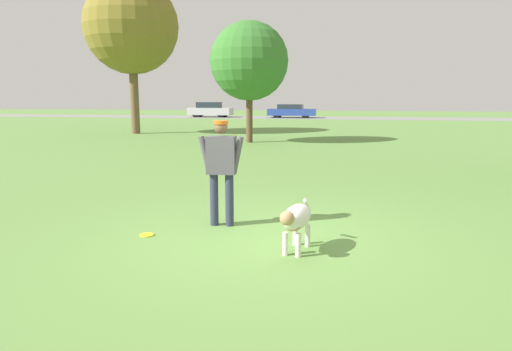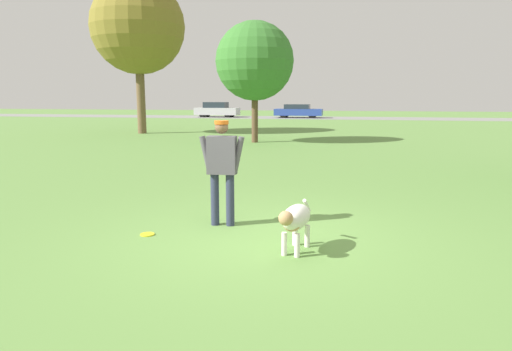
{
  "view_description": "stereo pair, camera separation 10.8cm",
  "coord_description": "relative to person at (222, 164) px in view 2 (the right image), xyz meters",
  "views": [
    {
      "loc": [
        1.07,
        -6.24,
        2.0
      ],
      "look_at": [
        -0.06,
        0.0,
        0.9
      ],
      "focal_mm": 32.0,
      "sensor_mm": 36.0,
      "label": 1
    },
    {
      "loc": [
        1.18,
        -6.21,
        2.0
      ],
      "look_at": [
        -0.06,
        0.0,
        0.9
      ],
      "focal_mm": 32.0,
      "sensor_mm": 36.0,
      "label": 2
    }
  ],
  "objects": [
    {
      "name": "far_road_strip",
      "position": [
        0.69,
        37.15,
        -0.97
      ],
      "size": [
        120.0,
        6.0,
        0.01
      ],
      "color": "gray",
      "rests_on": "ground_plane"
    },
    {
      "name": "tree_mid_center",
      "position": [
        -2.12,
        13.04,
        2.52
      ],
      "size": [
        3.38,
        3.38,
        5.2
      ],
      "color": "brown",
      "rests_on": "ground_plane"
    },
    {
      "name": "tree_far_left",
      "position": [
        -9.2,
        16.75,
        4.66
      ],
      "size": [
        4.97,
        4.97,
        8.14
      ],
      "color": "brown",
      "rests_on": "ground_plane"
    },
    {
      "name": "parked_car_silver",
      "position": [
        -10.75,
        36.92,
        -0.26
      ],
      "size": [
        4.28,
        1.85,
        1.47
      ],
      "rotation": [
        0.0,
        0.0,
        -0.02
      ],
      "color": "#B7B7BC",
      "rests_on": "ground_plane"
    },
    {
      "name": "ground_plane",
      "position": [
        0.69,
        -0.5,
        -0.98
      ],
      "size": [
        120.0,
        120.0,
        0.0
      ],
      "primitive_type": "plane",
      "color": "#608C42"
    },
    {
      "name": "dog",
      "position": [
        1.26,
        -1.03,
        -0.53
      ],
      "size": [
        0.45,
        1.1,
        0.64
      ],
      "rotation": [
        0.0,
        0.0,
        4.5
      ],
      "color": "silver",
      "rests_on": "ground_plane"
    },
    {
      "name": "frisbee",
      "position": [
        -0.95,
        -0.72,
        -0.97
      ],
      "size": [
        0.21,
        0.21,
        0.02
      ],
      "color": "yellow",
      "rests_on": "ground_plane"
    },
    {
      "name": "person",
      "position": [
        0.0,
        0.0,
        0.0
      ],
      "size": [
        0.71,
        0.24,
        1.64
      ],
      "rotation": [
        0.0,
        0.0,
        0.05
      ],
      "color": "#2D334C",
      "rests_on": "ground_plane"
    },
    {
      "name": "parked_car_blue",
      "position": [
        -2.72,
        36.89,
        -0.33
      ],
      "size": [
        4.53,
        1.91,
        1.28
      ],
      "rotation": [
        0.0,
        0.0,
        -0.02
      ],
      "color": "#284293",
      "rests_on": "ground_plane"
    }
  ]
}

